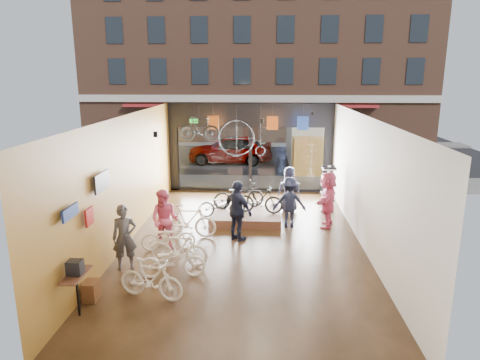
# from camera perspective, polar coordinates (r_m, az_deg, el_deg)

# --- Properties ---
(ground_plane) EXTENTS (7.00, 12.00, 0.04)m
(ground_plane) POSITION_cam_1_polar(r_m,az_deg,el_deg) (13.12, 0.54, -8.37)
(ground_plane) COLOR black
(ground_plane) RESTS_ON ground
(ceiling) EXTENTS (7.00, 12.00, 0.04)m
(ceiling) POSITION_cam_1_polar(r_m,az_deg,el_deg) (12.20, 0.58, 8.58)
(ceiling) COLOR black
(ceiling) RESTS_ON ground
(wall_left) EXTENTS (0.04, 12.00, 3.80)m
(wall_left) POSITION_cam_1_polar(r_m,az_deg,el_deg) (13.15, -14.95, 0.01)
(wall_left) COLOR #A17327
(wall_left) RESTS_ON ground
(wall_right) EXTENTS (0.04, 12.00, 3.80)m
(wall_right) POSITION_cam_1_polar(r_m,az_deg,el_deg) (12.86, 16.42, -0.40)
(wall_right) COLOR beige
(wall_right) RESTS_ON ground
(wall_back) EXTENTS (7.00, 0.04, 3.80)m
(wall_back) POSITION_cam_1_polar(r_m,az_deg,el_deg) (6.85, -1.76, -12.46)
(wall_back) COLOR beige
(wall_back) RESTS_ON ground
(storefront) EXTENTS (7.00, 0.26, 3.80)m
(storefront) POSITION_cam_1_polar(r_m,az_deg,el_deg) (18.40, 1.40, 4.32)
(storefront) COLOR black
(storefront) RESTS_ON ground
(exit_sign) EXTENTS (0.35, 0.06, 0.18)m
(exit_sign) POSITION_cam_1_polar(r_m,az_deg,el_deg) (18.35, -6.18, 7.84)
(exit_sign) COLOR #198C26
(exit_sign) RESTS_ON storefront
(street_road) EXTENTS (30.00, 18.00, 0.02)m
(street_road) POSITION_cam_1_polar(r_m,az_deg,el_deg) (27.59, 1.95, 3.48)
(street_road) COLOR black
(street_road) RESTS_ON ground
(sidewalk_near) EXTENTS (30.00, 2.40, 0.12)m
(sidewalk_near) POSITION_cam_1_polar(r_m,az_deg,el_deg) (19.95, 1.47, -0.33)
(sidewalk_near) COLOR slate
(sidewalk_near) RESTS_ON ground
(sidewalk_far) EXTENTS (30.00, 2.00, 0.12)m
(sidewalk_far) POSITION_cam_1_polar(r_m,az_deg,el_deg) (31.52, 2.10, 4.90)
(sidewalk_far) COLOR slate
(sidewalk_far) RESTS_ON ground
(opposite_building) EXTENTS (26.00, 5.00, 14.00)m
(opposite_building) POSITION_cam_1_polar(r_m,az_deg,el_deg) (33.71, 2.29, 17.31)
(opposite_building) COLOR brown
(opposite_building) RESTS_ON ground
(street_car) EXTENTS (4.80, 1.93, 1.64)m
(street_car) POSITION_cam_1_polar(r_m,az_deg,el_deg) (24.56, -1.31, 4.16)
(street_car) COLOR gray
(street_car) RESTS_ON street_road
(box_truck) EXTENTS (2.38, 7.13, 2.81)m
(box_truck) POSITION_cam_1_polar(r_m,az_deg,el_deg) (23.55, 9.55, 5.00)
(box_truck) COLOR silver
(box_truck) RESTS_ON street_road
(floor_bike_1) EXTENTS (1.64, 0.84, 0.95)m
(floor_bike_1) POSITION_cam_1_polar(r_m,az_deg,el_deg) (10.06, -11.81, -12.79)
(floor_bike_1) COLOR white
(floor_bike_1) RESTS_ON ground_plane
(floor_bike_2) EXTENTS (1.73, 0.81, 0.87)m
(floor_bike_2) POSITION_cam_1_polar(r_m,az_deg,el_deg) (10.95, -9.07, -10.61)
(floor_bike_2) COLOR white
(floor_bike_2) RESTS_ON ground_plane
(floor_bike_3) EXTENTS (1.63, 0.68, 0.95)m
(floor_bike_3) POSITION_cam_1_polar(r_m,az_deg,el_deg) (11.56, -8.16, -9.02)
(floor_bike_3) COLOR white
(floor_bike_3) RESTS_ON ground_plane
(floor_bike_4) EXTENTS (1.63, 0.83, 0.82)m
(floor_bike_4) POSITION_cam_1_polar(r_m,az_deg,el_deg) (12.58, -9.53, -7.47)
(floor_bike_4) COLOR white
(floor_bike_4) RESTS_ON ground_plane
(floor_bike_5) EXTENTS (1.78, 0.57, 1.06)m
(floor_bike_5) POSITION_cam_1_polar(r_m,az_deg,el_deg) (13.42, -6.92, -5.44)
(floor_bike_5) COLOR white
(floor_bike_5) RESTS_ON ground_plane
(display_platform) EXTENTS (2.40, 1.80, 0.30)m
(display_platform) POSITION_cam_1_polar(r_m,az_deg,el_deg) (14.89, 0.74, -4.92)
(display_platform) COLOR #522C1C
(display_platform) RESTS_ON ground_plane
(display_bike_left) EXTENTS (1.65, 0.85, 0.82)m
(display_bike_left) POSITION_cam_1_polar(r_m,az_deg,el_deg) (14.36, -2.42, -3.29)
(display_bike_left) COLOR black
(display_bike_left) RESTS_ON display_platform
(display_bike_mid) EXTENTS (1.66, 0.66, 0.97)m
(display_bike_mid) POSITION_cam_1_polar(r_m,az_deg,el_deg) (14.68, 2.61, -2.61)
(display_bike_mid) COLOR black
(display_bike_mid) RESTS_ON display_platform
(display_bike_right) EXTENTS (1.93, 1.11, 0.96)m
(display_bike_right) POSITION_cam_1_polar(r_m,az_deg,el_deg) (15.23, -0.16, -2.01)
(display_bike_right) COLOR black
(display_bike_right) RESTS_ON display_platform
(customer_0) EXTENTS (0.73, 0.60, 1.73)m
(customer_0) POSITION_cam_1_polar(r_m,az_deg,el_deg) (11.51, -15.14, -7.38)
(customer_0) COLOR #3F3F44
(customer_0) RESTS_ON ground_plane
(customer_1) EXTENTS (0.97, 0.82, 1.78)m
(customer_1) POSITION_cam_1_polar(r_m,az_deg,el_deg) (12.50, -9.97, -5.27)
(customer_1) COLOR #CC4C72
(customer_1) RESTS_ON ground_plane
(customer_2) EXTENTS (1.13, 1.06, 1.88)m
(customer_2) POSITION_cam_1_polar(r_m,az_deg,el_deg) (12.94, -0.31, -4.16)
(customer_2) COLOR #161C33
(customer_2) RESTS_ON ground_plane
(customer_3) EXTENTS (1.11, 0.66, 1.70)m
(customer_3) POSITION_cam_1_polar(r_m,az_deg,el_deg) (14.22, 6.62, -2.97)
(customer_3) COLOR #161C33
(customer_3) RESTS_ON ground_plane
(customer_4) EXTENTS (0.84, 0.57, 1.68)m
(customer_4) POSITION_cam_1_polar(r_m,az_deg,el_deg) (15.88, 6.57, -1.22)
(customer_4) COLOR #161C33
(customer_4) RESTS_ON ground_plane
(customer_5) EXTENTS (0.98, 1.82, 1.87)m
(customer_5) POSITION_cam_1_polar(r_m,az_deg,el_deg) (14.44, 11.59, -2.55)
(customer_5) COLOR #CC4C72
(customer_5) RESTS_ON ground_plane
(sunglasses_rack) EXTENTS (0.56, 0.47, 1.75)m
(sunglasses_rack) POSITION_cam_1_polar(r_m,az_deg,el_deg) (15.99, 11.69, -1.18)
(sunglasses_rack) COLOR white
(sunglasses_rack) RESTS_ON ground_plane
(wall_merch) EXTENTS (0.40, 2.40, 2.60)m
(wall_merch) POSITION_cam_1_polar(r_m,az_deg,el_deg) (10.15, -20.03, -8.02)
(wall_merch) COLOR navy
(wall_merch) RESTS_ON wall_left
(penny_farthing) EXTENTS (1.77, 0.06, 1.41)m
(penny_farthing) POSITION_cam_1_polar(r_m,az_deg,el_deg) (16.69, 0.55, 5.43)
(penny_farthing) COLOR black
(penny_farthing) RESTS_ON ceiling
(hung_bike) EXTENTS (1.60, 0.50, 0.95)m
(hung_bike) POSITION_cam_1_polar(r_m,az_deg,el_deg) (16.64, -5.50, 6.82)
(hung_bike) COLOR black
(hung_bike) RESTS_ON ceiling
(jersey_left) EXTENTS (0.45, 0.03, 0.55)m
(jersey_left) POSITION_cam_1_polar(r_m,az_deg,el_deg) (17.56, -3.62, 7.63)
(jersey_left) COLOR #CC5919
(jersey_left) RESTS_ON ceiling
(jersey_mid) EXTENTS (0.45, 0.03, 0.55)m
(jersey_mid) POSITION_cam_1_polar(r_m,az_deg,el_deg) (17.44, 4.34, 7.58)
(jersey_mid) COLOR #CC5919
(jersey_mid) RESTS_ON ceiling
(jersey_right) EXTENTS (0.45, 0.03, 0.55)m
(jersey_right) POSITION_cam_1_polar(r_m,az_deg,el_deg) (17.51, 8.39, 7.49)
(jersey_right) COLOR #1E3F99
(jersey_right) RESTS_ON ceiling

